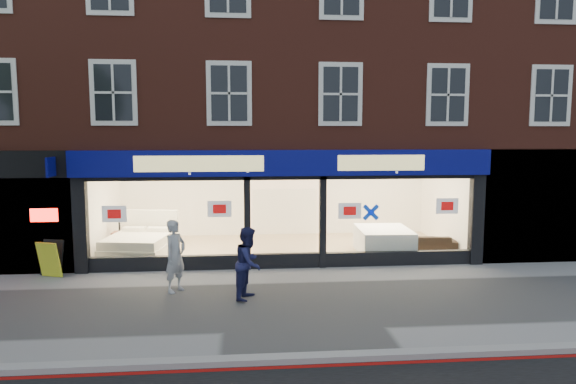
{
  "coord_description": "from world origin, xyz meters",
  "views": [
    {
      "loc": [
        -1.16,
        -10.93,
        3.74
      ],
      "look_at": [
        0.03,
        2.5,
        2.2
      ],
      "focal_mm": 32.0,
      "sensor_mm": 36.0,
      "label": 1
    }
  ],
  "objects": [
    {
      "name": "ground",
      "position": [
        0.0,
        0.0,
        0.0
      ],
      "size": [
        120.0,
        120.0,
        0.0
      ],
      "primitive_type": "plane",
      "color": "gray",
      "rests_on": "ground"
    },
    {
      "name": "kerb_line",
      "position": [
        0.0,
        -3.1,
        0.01
      ],
      "size": [
        60.0,
        0.1,
        0.01
      ],
      "primitive_type": "cube",
      "color": "#8C0A07",
      "rests_on": "ground"
    },
    {
      "name": "kerb_stone",
      "position": [
        0.0,
        -2.9,
        0.06
      ],
      "size": [
        60.0,
        0.25,
        0.12
      ],
      "primitive_type": "cube",
      "color": "gray",
      "rests_on": "ground"
    },
    {
      "name": "showroom_floor",
      "position": [
        0.0,
        5.25,
        0.05
      ],
      "size": [
        11.0,
        4.5,
        0.1
      ],
      "primitive_type": "cube",
      "color": "tan",
      "rests_on": "ground"
    },
    {
      "name": "building",
      "position": [
        -0.02,
        6.93,
        6.67
      ],
      "size": [
        19.0,
        8.26,
        10.3
      ],
      "color": "maroon",
      "rests_on": "ground"
    },
    {
      "name": "display_bed",
      "position": [
        -4.28,
        4.55,
        0.44
      ],
      "size": [
        2.11,
        2.43,
        1.23
      ],
      "rotation": [
        0.0,
        0.0,
        -0.16
      ],
      "color": "white",
      "rests_on": "showroom_floor"
    },
    {
      "name": "bedside_table",
      "position": [
        -5.05,
        5.41,
        0.38
      ],
      "size": [
        0.46,
        0.46,
        0.55
      ],
      "primitive_type": "cube",
      "rotation": [
        0.0,
        0.0,
        -0.02
      ],
      "color": "brown",
      "rests_on": "showroom_floor"
    },
    {
      "name": "mattress_stack",
      "position": [
        3.1,
        4.11,
        0.48
      ],
      "size": [
        1.62,
        2.01,
        0.77
      ],
      "rotation": [
        0.0,
        0.0,
        -0.05
      ],
      "color": "white",
      "rests_on": "showroom_floor"
    },
    {
      "name": "sofa",
      "position": [
        4.6,
        4.34,
        0.34
      ],
      "size": [
        1.75,
        0.9,
        0.49
      ],
      "primitive_type": "imported",
      "rotation": [
        0.0,
        0.0,
        2.99
      ],
      "color": "black",
      "rests_on": "showroom_floor"
    },
    {
      "name": "a_board",
      "position": [
        -6.2,
        2.7,
        0.48
      ],
      "size": [
        0.73,
        0.59,
        0.97
      ],
      "primitive_type": "cube",
      "rotation": [
        0.0,
        0.0,
        -0.35
      ],
      "color": "gold",
      "rests_on": "ground"
    },
    {
      "name": "pedestrian_grey",
      "position": [
        -2.77,
        1.14,
        0.86
      ],
      "size": [
        0.7,
        0.75,
        1.72
      ],
      "primitive_type": "imported",
      "rotation": [
        0.0,
        0.0,
        0.97
      ],
      "color": "#A2A4AA",
      "rests_on": "ground"
    },
    {
      "name": "pedestrian_blue",
      "position": [
        -1.05,
        0.46,
        0.83
      ],
      "size": [
        0.86,
        0.97,
        1.65
      ],
      "primitive_type": "imported",
      "rotation": [
        0.0,
        0.0,
        1.22
      ],
      "color": "#191B47",
      "rests_on": "ground"
    }
  ]
}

